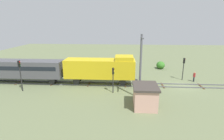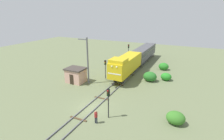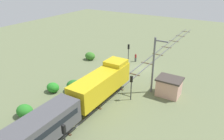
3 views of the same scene
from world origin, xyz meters
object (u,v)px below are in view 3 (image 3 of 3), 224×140
Objects in this scene: relay_hut at (169,87)px; locomotive at (102,82)px; traffic_signal_near at (129,50)px; worker_near_track at (136,57)px; catenary_mast at (154,65)px; traffic_signal_mid at (131,83)px; traffic_signal_far at (65,138)px.

locomotive is at bearing 39.42° from relay_hut.
locomotive reaches higher than traffic_signal_near.
catenary_mast is (-7.46, 9.91, 3.48)m from worker_near_track.
locomotive is 4.02m from traffic_signal_mid.
traffic_signal_near is 11.80m from catenary_mast.
locomotive is 6.82× the size of worker_near_track.
worker_near_track is 0.20× the size of catenary_mast.
traffic_signal_far is at bearing 77.37° from relay_hut.
locomotive is at bearing -72.25° from traffic_signal_far.
relay_hut is at bearing -135.46° from traffic_signal_mid.
relay_hut is (-10.70, 7.81, -1.34)m from traffic_signal_near.
worker_near_track is at bearing -115.69° from traffic_signal_near.
catenary_mast reaches higher than traffic_signal_mid.
traffic_signal_near is at bearing 178.44° from worker_near_track.
relay_hut is (-7.50, -6.16, -1.38)m from locomotive.
traffic_signal_near is (3.20, -13.97, -0.04)m from locomotive.
traffic_signal_far is at bearing 105.09° from traffic_signal_near.
locomotive is 2.97× the size of traffic_signal_near.
locomotive is 14.33m from traffic_signal_near.
relay_hut is (-2.44, -0.44, -3.08)m from catenary_mast.
relay_hut is (-4.10, -4.03, -1.20)m from traffic_signal_mid.
traffic_signal_near is at bearing -44.95° from catenary_mast.
locomotive is 3.31× the size of relay_hut.
catenary_mast reaches higher than traffic_signal_far.
catenary_mast is 2.41× the size of relay_hut.
traffic_signal_far reaches higher than traffic_signal_near.
traffic_signal_mid is at bearing -147.94° from locomotive.
traffic_signal_mid is 5.88m from relay_hut.
worker_near_track is (6.00, -26.88, -2.18)m from traffic_signal_far.
traffic_signal_mid reaches higher than relay_hut.
traffic_signal_mid is (-3.40, -2.13, -0.18)m from locomotive.
traffic_signal_far is 27.63m from worker_near_track.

